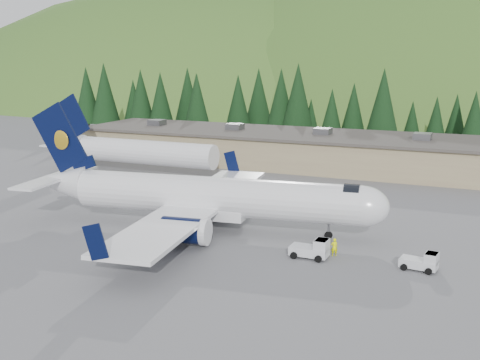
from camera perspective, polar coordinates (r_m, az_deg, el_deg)
name	(u,v)px	position (r m, az deg, el deg)	size (l,w,h in m)	color
ground	(216,230)	(60.77, -2.29, -4.76)	(600.00, 600.00, 0.00)	#57575C
airliner	(205,197)	(60.25, -3.31, -1.64)	(37.63, 35.43, 12.49)	white
second_airliner	(130,150)	(90.95, -10.39, 2.78)	(27.50, 11.00, 10.05)	white
baggage_tug_a	(313,249)	(52.78, 6.91, -6.54)	(3.32, 2.03, 1.76)	silver
baggage_tug_b	(422,262)	(51.79, 16.90, -7.45)	(3.11, 2.06, 1.59)	silver
terminal_building	(292,148)	(96.48, 4.94, 3.03)	(71.00, 17.00, 6.10)	#917C5B
ramp_worker	(334,247)	(53.53, 8.93, -6.31)	(0.59, 0.39, 1.63)	#F4FF00
tree_line	(283,103)	(121.36, 4.11, 7.27)	(113.82, 18.59, 14.50)	black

